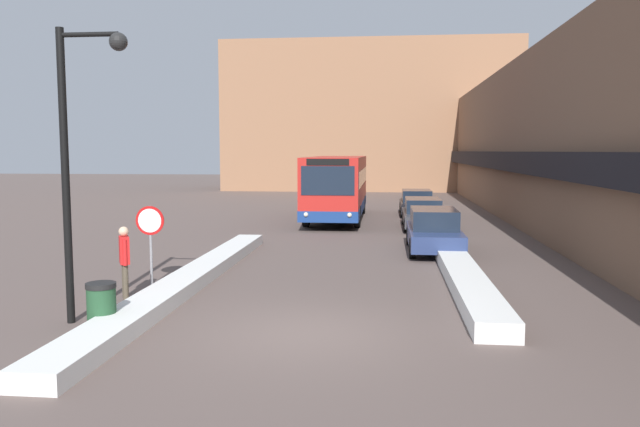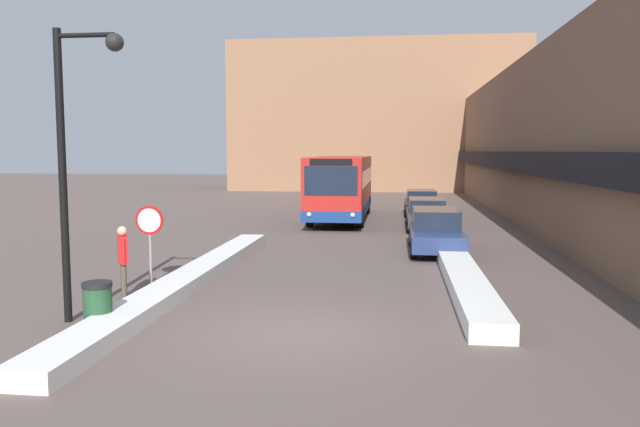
{
  "view_description": "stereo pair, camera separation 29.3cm",
  "coord_description": "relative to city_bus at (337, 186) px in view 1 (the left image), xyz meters",
  "views": [
    {
      "loc": [
        1.51,
        -11.71,
        3.53
      ],
      "look_at": [
        -0.42,
        6.51,
        1.69
      ],
      "focal_mm": 35.0,
      "sensor_mm": 36.0,
      "label": 1
    },
    {
      "loc": [
        1.8,
        -11.68,
        3.53
      ],
      "look_at": [
        -0.42,
        6.51,
        1.69
      ],
      "focal_mm": 35.0,
      "sensor_mm": 36.0,
      "label": 2
    }
  ],
  "objects": [
    {
      "name": "pedestrian",
      "position": [
        -3.69,
        -17.77,
        -0.7
      ],
      "size": [
        0.41,
        0.51,
        1.74
      ],
      "rotation": [
        0.0,
        0.0,
        -1.09
      ],
      "color": "brown",
      "rests_on": "ground_plane"
    },
    {
      "name": "ground_plane",
      "position": [
        0.98,
        -20.15,
        -1.75
      ],
      "size": [
        160.0,
        160.0,
        0.0
      ],
      "primitive_type": "plane",
      "color": "brown"
    },
    {
      "name": "building_row_right",
      "position": [
        10.95,
        3.85,
        2.18
      ],
      "size": [
        5.5,
        60.0,
        7.87
      ],
      "color": "brown",
      "rests_on": "ground_plane"
    },
    {
      "name": "parked_car_middle",
      "position": [
        4.18,
        -3.17,
        -1.06
      ],
      "size": [
        1.8,
        4.86,
        1.37
      ],
      "color": "#38383D",
      "rests_on": "ground_plane"
    },
    {
      "name": "stop_sign",
      "position": [
        -3.62,
        -16.29,
        -0.23
      ],
      "size": [
        0.76,
        0.08,
        2.1
      ],
      "color": "gray",
      "rests_on": "ground_plane"
    },
    {
      "name": "city_bus",
      "position": [
        0.0,
        0.0,
        0.0
      ],
      "size": [
        2.67,
        10.57,
        3.23
      ],
      "color": "red",
      "rests_on": "ground_plane"
    },
    {
      "name": "parked_car_back",
      "position": [
        4.18,
        2.69,
        -1.05
      ],
      "size": [
        1.81,
        4.29,
        1.39
      ],
      "color": "black",
      "rests_on": "ground_plane"
    },
    {
      "name": "trash_bin",
      "position": [
        -3.07,
        -20.35,
        -1.27
      ],
      "size": [
        0.59,
        0.59,
        0.95
      ],
      "color": "#234C2D",
      "rests_on": "ground_plane"
    },
    {
      "name": "building_backdrop_far",
      "position": [
        0.98,
        25.72,
        4.81
      ],
      "size": [
        26.0,
        8.0,
        13.11
      ],
      "color": "#996B4C",
      "rests_on": "ground_plane"
    },
    {
      "name": "street_lamp",
      "position": [
        -3.65,
        -19.9,
        1.97
      ],
      "size": [
        1.46,
        0.36,
        5.95
      ],
      "color": "black",
      "rests_on": "ground_plane"
    },
    {
      "name": "parked_car_front",
      "position": [
        4.18,
        -9.86,
        -0.99
      ],
      "size": [
        1.8,
        4.7,
        1.51
      ],
      "color": "navy",
      "rests_on": "ground_plane"
    },
    {
      "name": "snow_bank_left",
      "position": [
        -2.62,
        -16.2,
        -1.58
      ],
      "size": [
        0.9,
        14.97,
        0.35
      ],
      "color": "silver",
      "rests_on": "ground_plane"
    },
    {
      "name": "snow_bank_right",
      "position": [
        4.58,
        -15.94,
        -1.55
      ],
      "size": [
        0.9,
        9.12,
        0.41
      ],
      "color": "silver",
      "rests_on": "ground_plane"
    }
  ]
}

